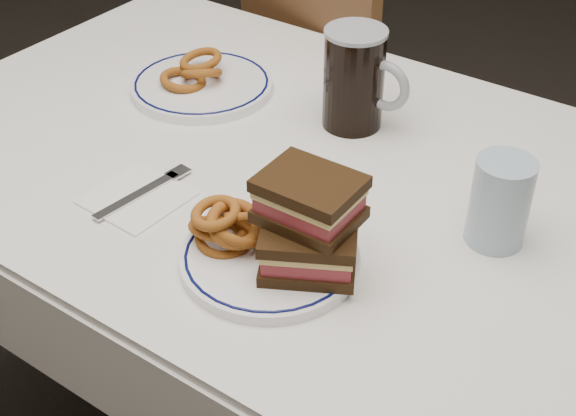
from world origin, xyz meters
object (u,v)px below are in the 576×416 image
Objects in this scene: beer_mug at (356,78)px; far_plate at (202,85)px; chair_far at (341,102)px; main_plate at (270,257)px; reuben_sandwich at (309,224)px.

beer_mug reaches higher than far_plate.
chair_far is at bearing 89.33° from far_plate.
far_plate is (-0.29, -0.05, -0.08)m from beer_mug.
main_plate is 0.50m from far_plate.
far_plate is at bearing -90.67° from chair_far.
beer_mug is at bearing 10.69° from far_plate.
main_plate is 0.94× the size of far_plate.
beer_mug is (-0.10, 0.37, 0.08)m from main_plate.
beer_mug is at bearing 112.66° from reuben_sandwich.
chair_far is 6.01× the size of reuben_sandwich.
far_plate is (-0.01, -0.49, 0.26)m from chair_far.
main_plate is at bearing -64.65° from chair_far.
far_plate reaches higher than main_plate.
reuben_sandwich is 0.90× the size of beer_mug.
main_plate is at bearing -39.48° from far_plate.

